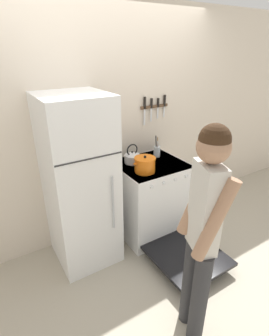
{
  "coord_description": "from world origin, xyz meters",
  "views": [
    {
      "loc": [
        -1.27,
        -2.53,
        2.09
      ],
      "look_at": [
        -0.01,
        -0.49,
        0.98
      ],
      "focal_mm": 28.0,
      "sensor_mm": 36.0,
      "label": 1
    }
  ],
  "objects_px": {
    "refrigerator": "(80,184)",
    "dutch_oven_pot": "(145,165)",
    "person": "(202,231)",
    "stove_range": "(151,200)",
    "utensil_jar": "(157,151)",
    "tea_kettle": "(132,157)"
  },
  "relations": [
    {
      "from": "stove_range",
      "to": "utensil_jar",
      "type": "bearing_deg",
      "value": 43.67
    },
    {
      "from": "tea_kettle",
      "to": "person",
      "type": "bearing_deg",
      "value": -101.73
    },
    {
      "from": "tea_kettle",
      "to": "utensil_jar",
      "type": "height_order",
      "value": "utensil_jar"
    },
    {
      "from": "refrigerator",
      "to": "utensil_jar",
      "type": "relative_size",
      "value": 6.7
    },
    {
      "from": "dutch_oven_pot",
      "to": "stove_range",
      "type": "bearing_deg",
      "value": 30.05
    },
    {
      "from": "person",
      "to": "utensil_jar",
      "type": "bearing_deg",
      "value": -4.92
    },
    {
      "from": "person",
      "to": "dutch_oven_pot",
      "type": "bearing_deg",
      "value": 5.8
    },
    {
      "from": "dutch_oven_pot",
      "to": "person",
      "type": "xyz_separation_m",
      "value": [
        -0.27,
        -1.1,
        -0.01
      ]
    },
    {
      "from": "dutch_oven_pot",
      "to": "tea_kettle",
      "type": "relative_size",
      "value": 1.2
    },
    {
      "from": "stove_range",
      "to": "utensil_jar",
      "type": "xyz_separation_m",
      "value": [
        0.19,
        0.18,
        0.52
      ]
    },
    {
      "from": "tea_kettle",
      "to": "utensil_jar",
      "type": "relative_size",
      "value": 0.86
    },
    {
      "from": "person",
      "to": "stove_range",
      "type": "bearing_deg",
      "value": -0.57
    },
    {
      "from": "refrigerator",
      "to": "dutch_oven_pot",
      "type": "xyz_separation_m",
      "value": [
        0.66,
        -0.16,
        0.11
      ]
    },
    {
      "from": "stove_range",
      "to": "dutch_oven_pot",
      "type": "height_order",
      "value": "dutch_oven_pot"
    },
    {
      "from": "refrigerator",
      "to": "person",
      "type": "bearing_deg",
      "value": -72.66
    },
    {
      "from": "tea_kettle",
      "to": "utensil_jar",
      "type": "bearing_deg",
      "value": 1.06
    },
    {
      "from": "refrigerator",
      "to": "dutch_oven_pot",
      "type": "height_order",
      "value": "refrigerator"
    },
    {
      "from": "stove_range",
      "to": "tea_kettle",
      "type": "bearing_deg",
      "value": 132.01
    },
    {
      "from": "refrigerator",
      "to": "tea_kettle",
      "type": "height_order",
      "value": "refrigerator"
    },
    {
      "from": "refrigerator",
      "to": "utensil_jar",
      "type": "distance_m",
      "value": 1.03
    },
    {
      "from": "tea_kettle",
      "to": "stove_range",
      "type": "bearing_deg",
      "value": -47.99
    },
    {
      "from": "tea_kettle",
      "to": "refrigerator",
      "type": "bearing_deg",
      "value": -170.2
    }
  ]
}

